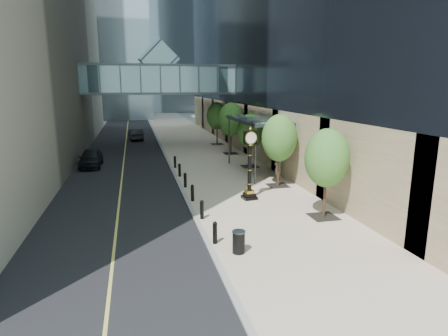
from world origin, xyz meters
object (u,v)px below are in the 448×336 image
(car_far, at_px, (136,134))
(car_near, at_px, (91,158))
(trash_bin, at_px, (239,243))
(street_clock, at_px, (250,169))
(pedestrian, at_px, (278,167))

(car_far, bearing_deg, car_near, 69.22)
(trash_bin, relative_size, car_near, 0.20)
(trash_bin, bearing_deg, car_near, 111.57)
(street_clock, height_order, pedestrian, street_clock)
(trash_bin, xyz_separation_m, pedestrian, (6.45, 11.97, 0.32))
(trash_bin, relative_size, car_far, 0.21)
(trash_bin, bearing_deg, pedestrian, 61.69)
(pedestrian, distance_m, car_far, 25.59)
(street_clock, height_order, trash_bin, street_clock)
(trash_bin, xyz_separation_m, car_far, (-3.81, 35.41, 0.23))
(pedestrian, height_order, car_far, pedestrian)
(street_clock, xyz_separation_m, pedestrian, (3.75, 4.81, -1.13))
(car_near, distance_m, car_far, 16.39)
(car_far, bearing_deg, pedestrian, 106.60)
(car_near, bearing_deg, car_far, 77.05)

